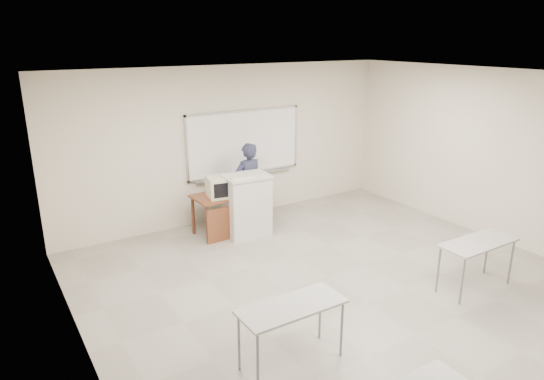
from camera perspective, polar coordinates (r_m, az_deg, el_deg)
floor at (r=6.97m, az=11.08°, el=-12.94°), size 7.00×8.00×0.01m
whiteboard at (r=9.63m, az=-3.26°, el=5.51°), size 2.48×0.10×1.31m
student_desks at (r=5.88m, az=20.63°, el=-12.43°), size 4.40×2.20×0.73m
instructor_desk at (r=8.91m, az=-4.67°, el=-1.88°), size 1.36×0.68×0.75m
podium at (r=8.83m, az=-2.96°, el=-1.77°), size 0.80×0.59×1.14m
crt_monitor at (r=8.70m, az=-6.27°, el=0.35°), size 0.40×0.45×0.38m
laptop at (r=9.23m, az=-3.28°, el=0.64°), size 0.34×0.31×0.25m
mouse at (r=8.85m, az=-3.30°, el=-0.37°), size 0.10×0.07×0.04m
keyboard at (r=8.48m, az=-3.51°, el=1.50°), size 0.43×0.18×0.02m
presenter at (r=9.27m, az=-2.81°, el=0.70°), size 0.60×0.41×1.60m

